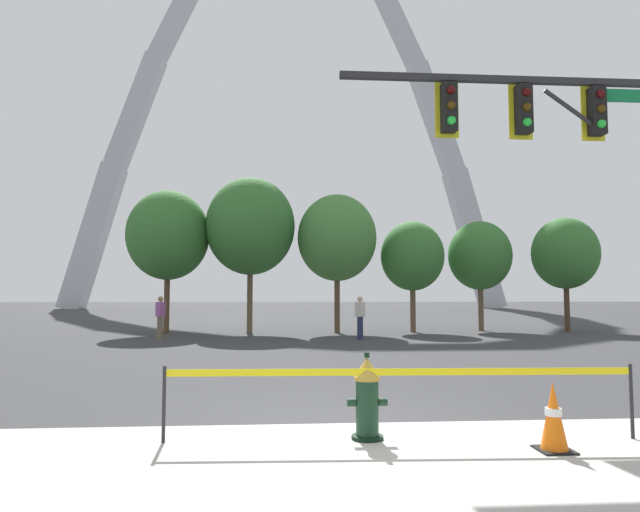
% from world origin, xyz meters
% --- Properties ---
extents(ground_plane, '(240.00, 240.00, 0.00)m').
position_xyz_m(ground_plane, '(0.00, 0.00, 0.00)').
color(ground_plane, '#333335').
extents(fire_hydrant, '(0.46, 0.48, 0.99)m').
position_xyz_m(fire_hydrant, '(0.20, -0.62, 0.47)').
color(fire_hydrant, black).
rests_on(fire_hydrant, ground).
extents(caution_tape_barrier, '(5.36, 0.24, 0.86)m').
position_xyz_m(caution_tape_barrier, '(0.58, -0.73, 0.60)').
color(caution_tape_barrier, '#232326').
rests_on(caution_tape_barrier, ground).
extents(traffic_cone_by_hydrant, '(0.36, 0.36, 0.73)m').
position_xyz_m(traffic_cone_by_hydrant, '(2.10, -1.24, 0.36)').
color(traffic_cone_by_hydrant, black).
rests_on(traffic_cone_by_hydrant, ground).
extents(traffic_signal_gantry, '(6.42, 0.44, 6.00)m').
position_xyz_m(traffic_signal_gantry, '(4.70, 2.60, 4.27)').
color(traffic_signal_gantry, '#232326').
rests_on(traffic_signal_gantry, ground).
extents(monument_arch, '(53.14, 2.57, 51.67)m').
position_xyz_m(monument_arch, '(0.00, 59.06, 22.63)').
color(monument_arch, '#B2B5BC').
rests_on(monument_arch, ground).
extents(tree_far_left, '(3.52, 3.52, 6.16)m').
position_xyz_m(tree_far_left, '(-5.67, 16.95, 4.21)').
color(tree_far_left, brown).
rests_on(tree_far_left, ground).
extents(tree_left_mid, '(3.86, 3.86, 6.75)m').
position_xyz_m(tree_left_mid, '(-2.14, 16.89, 4.62)').
color(tree_left_mid, brown).
rests_on(tree_left_mid, ground).
extents(tree_center_left, '(3.45, 3.45, 6.04)m').
position_xyz_m(tree_center_left, '(1.64, 16.79, 4.14)').
color(tree_center_left, brown).
rests_on(tree_center_left, ground).
extents(tree_center_right, '(2.82, 2.82, 4.93)m').
position_xyz_m(tree_center_right, '(5.06, 17.08, 3.37)').
color(tree_center_right, brown).
rests_on(tree_center_right, ground).
extents(tree_right_mid, '(2.89, 2.89, 5.05)m').
position_xyz_m(tree_right_mid, '(8.39, 17.72, 3.45)').
color(tree_right_mid, brown).
rests_on(tree_right_mid, ground).
extents(tree_far_right, '(2.95, 2.95, 5.16)m').
position_xyz_m(tree_far_right, '(12.14, 17.08, 3.53)').
color(tree_far_right, '#473323').
rests_on(tree_far_right, ground).
extents(pedestrian_walking_left, '(0.37, 0.39, 1.59)m').
position_xyz_m(pedestrian_walking_left, '(2.13, 13.26, 0.82)').
color(pedestrian_walking_left, '#232847').
rests_on(pedestrian_walking_left, ground).
extents(pedestrian_standing_center, '(0.31, 0.39, 1.59)m').
position_xyz_m(pedestrian_standing_center, '(-5.30, 14.02, 0.82)').
color(pedestrian_standing_center, brown).
rests_on(pedestrian_standing_center, ground).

